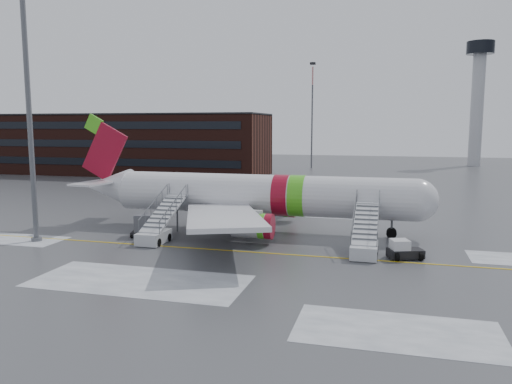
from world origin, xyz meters
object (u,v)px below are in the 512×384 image
(airstair_fwd, at_px, (365,241))
(uld_container, at_px, (146,226))
(light_mast_near, at_px, (28,86))
(airliner, at_px, (252,195))
(pushback_tug, at_px, (403,250))
(airstair_aft, at_px, (157,229))

(airstair_fwd, height_order, uld_container, airstair_fwd)
(light_mast_near, bearing_deg, airstair_fwd, 5.17)
(airliner, height_order, pushback_tug, airliner)
(uld_container, relative_size, light_mast_near, 0.11)
(airstair_aft, height_order, uld_container, airstair_aft)
(airliner, relative_size, airstair_aft, 4.55)
(uld_container, bearing_deg, airliner, 29.60)
(pushback_tug, bearing_deg, airstair_fwd, 171.52)
(airliner, relative_size, uld_container, 12.34)
(pushback_tug, bearing_deg, airliner, 153.17)
(airstair_aft, height_order, pushback_tug, airstair_aft)
(light_mast_near, bearing_deg, airstair_aft, 13.75)
(airstair_aft, relative_size, uld_container, 2.71)
(airstair_aft, xyz_separation_m, uld_container, (-1.95, 1.63, -0.12))
(airliner, relative_size, pushback_tug, 12.20)
(airstair_fwd, distance_m, light_mast_near, 30.53)
(airliner, xyz_separation_m, uld_container, (-8.64, -4.91, -2.48))
(airliner, bearing_deg, uld_container, -150.40)
(airstair_fwd, relative_size, airstair_aft, 1.00)
(pushback_tug, height_order, light_mast_near, light_mast_near)
(airstair_fwd, xyz_separation_m, pushback_tug, (2.88, -0.43, -0.42))
(airliner, distance_m, airstair_aft, 9.64)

